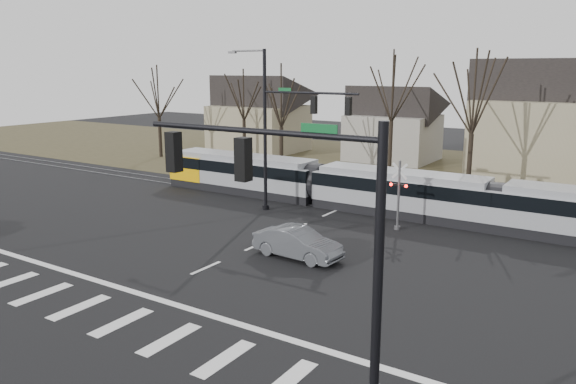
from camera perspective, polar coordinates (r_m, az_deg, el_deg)
The scene contains 15 objects.
ground at distance 25.09m, azimuth -11.37°, elevation -8.89°, with size 140.00×140.00×0.00m, color black.
grass_verge at distance 52.09m, azimuth 13.88°, elevation 2.13°, with size 140.00×28.00×0.01m, color #38331E.
crosswalk at distance 22.65m, azimuth -18.57°, elevation -11.72°, with size 27.00×2.60×0.01m.
stop_line at distance 23.94m, azimuth -14.41°, elevation -10.10°, with size 28.00×0.35×0.01m, color silver.
lane_dashes at distance 37.62m, azimuth 5.80°, elevation -1.48°, with size 0.18×30.00×0.01m.
rail_pair at distance 37.44m, azimuth 5.66°, elevation -1.50°, with size 90.00×1.52×0.06m.
tram at distance 35.78m, azimuth 11.21°, elevation 0.10°, with size 36.73×2.73×2.78m.
sedan at distance 27.32m, azimuth 0.98°, elevation -5.20°, with size 4.60×1.86×1.49m, color #55575D.
signal_pole_near_right at distance 12.95m, azimuth 1.54°, elevation -4.92°, with size 6.72×0.44×8.00m.
signal_pole_far at distance 34.85m, azimuth -0.20°, elevation 6.98°, with size 9.28×0.44×10.20m.
rail_crossing_signal at distance 32.34m, azimuth 11.16°, elevation -0.54°, with size 1.08×0.36×4.00m.
tree_row at distance 45.16m, azimuth 14.09°, elevation 6.98°, with size 59.20×7.20×10.00m.
house_a at distance 62.55m, azimuth -2.98°, elevation 8.27°, with size 9.72×8.64×8.60m.
house_b at distance 57.03m, azimuth 10.66°, elevation 7.17°, with size 8.64×7.56×7.65m.
house_c at distance 50.28m, azimuth 24.37°, elevation 7.04°, with size 10.80×8.64×10.10m.
Camera 1 is at (16.53, -16.56, 9.04)m, focal length 35.00 mm.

